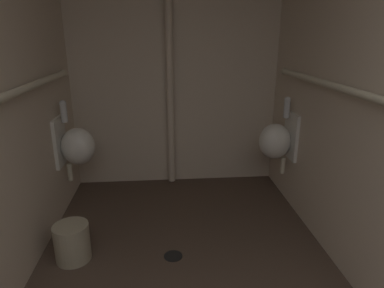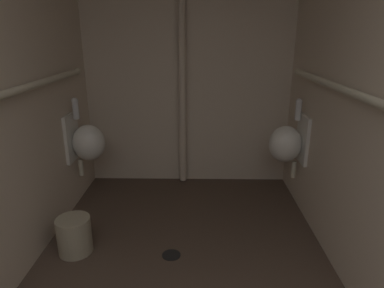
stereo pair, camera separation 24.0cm
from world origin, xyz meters
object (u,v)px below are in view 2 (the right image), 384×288
(urinal_left_mid, at_px, (86,142))
(floor_drain, at_px, (171,255))
(waste_bin, at_px, (74,235))
(urinal_right_mid, at_px, (288,143))
(standpipe_back_wall, at_px, (182,69))

(urinal_left_mid, distance_m, floor_drain, 1.34)
(urinal_left_mid, bearing_deg, waste_bin, -82.03)
(urinal_left_mid, height_order, waste_bin, urinal_left_mid)
(urinal_right_mid, relative_size, waste_bin, 2.66)
(urinal_right_mid, xyz_separation_m, floor_drain, (-1.03, -0.81, -0.63))
(waste_bin, bearing_deg, urinal_left_mid, 97.97)
(urinal_left_mid, distance_m, urinal_right_mid, 1.87)
(urinal_left_mid, relative_size, waste_bin, 2.66)
(standpipe_back_wall, bearing_deg, waste_bin, -120.71)
(standpipe_back_wall, xyz_separation_m, floor_drain, (-0.03, -1.33, -1.25))
(floor_drain, bearing_deg, urinal_right_mid, 38.41)
(urinal_left_mid, relative_size, floor_drain, 5.39)
(urinal_right_mid, height_order, standpipe_back_wall, standpipe_back_wall)
(floor_drain, bearing_deg, waste_bin, 177.21)
(urinal_right_mid, bearing_deg, urinal_left_mid, 179.80)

